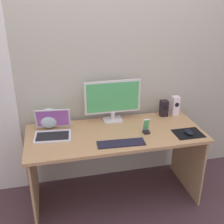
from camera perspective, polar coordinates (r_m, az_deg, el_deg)
The scene contains 12 objects.
ground_plane at distance 2.91m, azimuth 0.59°, elevation -16.72°, with size 8.00×8.00×0.00m, color #4A323A.
wall_back at distance 2.68m, azimuth -1.33°, elevation 10.00°, with size 6.00×0.04×2.50m, color #B8B4A3.
desk at distance 2.57m, azimuth 0.65°, elevation -6.88°, with size 1.57×0.67×0.72m.
monitor at distance 2.64m, azimuth 0.16°, elevation 2.64°, with size 0.54×0.14×0.40m.
speaker_right at distance 2.88m, azimuth 12.79°, elevation 1.28°, with size 0.07×0.07×0.19m.
speaker_near_monitor at distance 2.84m, azimuth 10.54°, elevation 0.77°, with size 0.07×0.08×0.16m.
laptop at distance 2.50m, azimuth -12.00°, elevation -3.65°, with size 0.34×0.31×0.21m.
fishbowl at distance 2.62m, azimuth -12.73°, elevation -1.24°, with size 0.19×0.19×0.19m, color silver.
keyboard_external at distance 2.33m, azimuth 1.98°, elevation -6.37°, with size 0.40×0.12×0.01m, color #1F1B31.
mousepad at distance 2.57m, azimuth 15.26°, elevation -4.23°, with size 0.25×0.20×0.00m, color black.
mouse at distance 2.55m, azimuth 15.38°, elevation -4.01°, with size 0.06×0.10×0.04m, color black.
phone_in_dock at distance 2.49m, azimuth 6.98°, elevation -3.25°, with size 0.06×0.06×0.14m.
Camera 1 is at (-0.52, -2.15, 1.89)m, focal length 44.80 mm.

